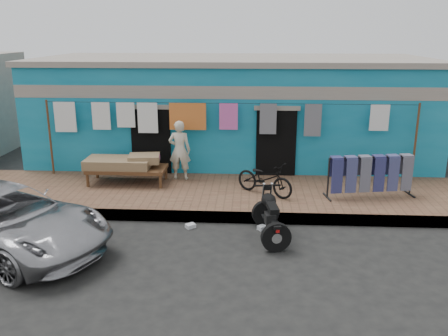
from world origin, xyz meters
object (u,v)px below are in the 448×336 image
Objects in this scene: car at (4,219)px; charpoy at (127,170)px; bicycle at (265,175)px; jeans_rack at (370,176)px; motorcycle at (271,215)px; seated_person at (180,150)px.

car is 3.89m from charpoy.
car is at bearing 153.75° from bicycle.
jeans_rack reaches higher than bicycle.
bicycle is 2.05m from motorcycle.
seated_person is 1.48m from charpoy.
motorcycle is (2.35, -3.18, -0.55)m from seated_person.
seated_person reaches higher than bicycle.
seated_person is 0.72× the size of jeans_rack.
charpoy is (-3.63, 0.72, -0.14)m from bicycle.
bicycle is 2.56m from jeans_rack.
jeans_rack is at bearing -6.61° from charpoy.
car is at bearing 54.99° from seated_person.
jeans_rack is at bearing -55.30° from bicycle.
bicycle is at bearing -180.00° from jeans_rack.
bicycle is (2.28, -1.14, -0.31)m from seated_person.
car is 2.02× the size of jeans_rack.
seated_person is at bearing 17.44° from charpoy.
bicycle is at bearing -11.18° from charpoy.
seated_person is at bearing 166.72° from jeans_rack.
jeans_rack reaches higher than charpoy.
seated_person is at bearing -11.27° from car.
motorcycle reaches higher than charpoy.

